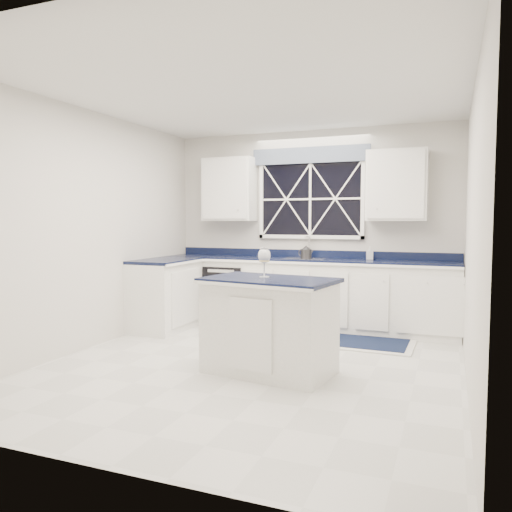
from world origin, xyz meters
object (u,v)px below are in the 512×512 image
at_px(island, 269,325).
at_px(soap_bottle, 370,253).
at_px(faucet, 309,246).
at_px(kettle, 306,252).
at_px(wine_glass, 264,257).
at_px(dishwasher, 231,293).

bearing_deg(island, soap_bottle, 84.00).
bearing_deg(faucet, kettle, -91.54).
bearing_deg(wine_glass, kettle, 94.82).
height_order(island, soap_bottle, soap_bottle).
xyz_separation_m(faucet, wine_glass, (0.17, -2.23, 0.01)).
xyz_separation_m(faucet, soap_bottle, (0.84, -0.02, -0.07)).
relative_size(island, kettle, 5.55).
height_order(dishwasher, kettle, kettle).
bearing_deg(island, wine_glass, 153.29).
relative_size(dishwasher, kettle, 3.45).
xyz_separation_m(dishwasher, faucet, (1.10, 0.19, 0.69)).
bearing_deg(kettle, wine_glass, -65.26).
bearing_deg(faucet, wine_glass, -85.54).
bearing_deg(kettle, island, -63.50).
bearing_deg(wine_glass, dishwasher, 122.01).
distance_m(island, wine_glass, 0.66).
distance_m(dishwasher, soap_bottle, 2.04).
bearing_deg(soap_bottle, dishwasher, -174.83).
distance_m(dishwasher, wine_glass, 2.50).
distance_m(wine_glass, soap_bottle, 2.31).
distance_m(faucet, island, 2.38).
distance_m(kettle, soap_bottle, 0.85).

